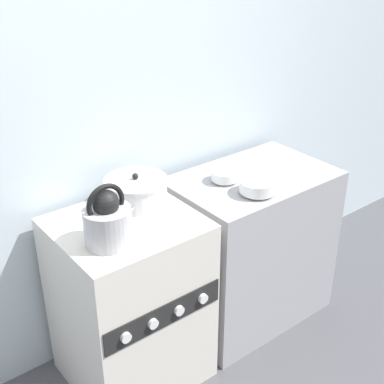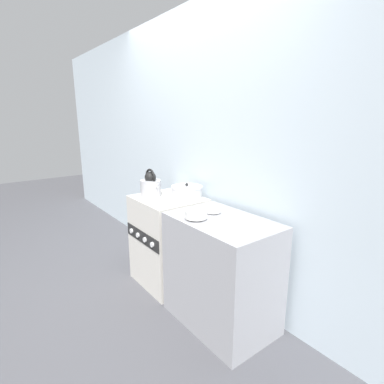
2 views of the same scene
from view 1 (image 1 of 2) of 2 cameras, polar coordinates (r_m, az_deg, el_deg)
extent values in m
cube|color=silver|center=(2.34, -12.15, 9.07)|extent=(7.00, 0.06, 2.50)
cube|color=beige|center=(2.47, -6.58, -11.53)|extent=(0.59, 0.54, 0.83)
cube|color=black|center=(2.23, -2.92, -13.04)|extent=(0.57, 0.01, 0.11)
cylinder|color=silver|center=(2.15, -7.06, -15.16)|extent=(0.04, 0.02, 0.04)
cylinder|color=silver|center=(2.20, -4.17, -13.85)|extent=(0.04, 0.02, 0.04)
cylinder|color=silver|center=(2.26, -1.38, -12.53)|extent=(0.04, 0.02, 0.04)
cylinder|color=silver|center=(2.32, 1.19, -11.29)|extent=(0.04, 0.02, 0.04)
cube|color=#99999E|center=(2.84, 6.17, -5.84)|extent=(0.80, 0.53, 0.83)
cylinder|color=#B2B2B7|center=(2.07, -8.98, -3.64)|extent=(0.19, 0.19, 0.15)
sphere|color=black|center=(2.02, -9.19, -1.18)|extent=(0.10, 0.10, 0.10)
torus|color=black|center=(2.02, -9.19, -1.21)|extent=(0.16, 0.02, 0.16)
cone|color=#B2B2B7|center=(2.10, -6.94, -2.36)|extent=(0.09, 0.04, 0.07)
cylinder|color=silver|center=(2.36, -5.98, -0.02)|extent=(0.27, 0.27, 0.10)
cylinder|color=silver|center=(2.34, -6.05, 1.22)|extent=(0.28, 0.28, 0.01)
sphere|color=black|center=(2.33, -6.07, 1.69)|extent=(0.03, 0.03, 0.03)
cylinder|color=white|center=(2.46, 6.94, -0.05)|extent=(0.07, 0.07, 0.01)
cylinder|color=white|center=(2.45, 6.98, 0.63)|extent=(0.16, 0.16, 0.05)
cylinder|color=white|center=(2.57, 3.46, 1.23)|extent=(0.06, 0.06, 0.01)
cylinder|color=white|center=(2.55, 3.48, 1.79)|extent=(0.13, 0.13, 0.05)
camera|label=2|loc=(3.22, 47.53, 11.30)|focal=28.00mm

